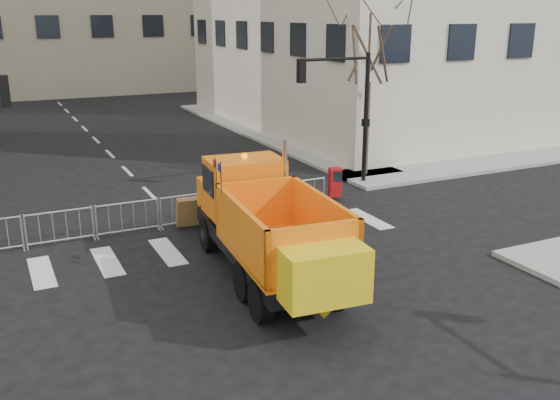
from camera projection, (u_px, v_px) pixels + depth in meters
name	position (u px, v px, depth m)	size (l,w,h in m)	color
ground	(279.00, 322.00, 14.56)	(120.00, 120.00, 0.00)	black
sidewalk_back	(174.00, 216.00, 21.87)	(64.00, 5.00, 0.15)	gray
traffic_light_right	(366.00, 120.00, 25.50)	(0.18, 0.18, 5.40)	black
crowd_barriers	(159.00, 213.00, 20.65)	(12.60, 0.60, 1.10)	#9EA0A5
street_tree	(368.00, 91.00, 26.35)	(3.00, 3.00, 7.50)	#382B21
plow_truck	(268.00, 224.00, 16.47)	(3.33, 9.26, 3.53)	black
cop_a	(256.00, 206.00, 20.62)	(0.58, 0.38, 1.58)	black
cop_b	(214.00, 208.00, 19.62)	(1.00, 0.78, 2.06)	black
cop_c	(212.00, 207.00, 20.06)	(1.08, 0.45, 1.85)	black
newspaper_box	(335.00, 182.00, 23.86)	(0.45, 0.40, 1.10)	#B40D12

